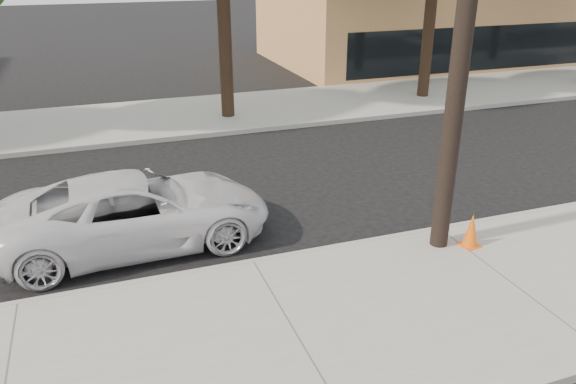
{
  "coord_description": "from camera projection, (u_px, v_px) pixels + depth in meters",
  "views": [
    {
      "loc": [
        -2.42,
        -10.83,
        5.41
      ],
      "look_at": [
        1.03,
        -1.16,
        1.0
      ],
      "focal_mm": 35.0,
      "sensor_mm": 36.0,
      "label": 1
    }
  ],
  "objects": [
    {
      "name": "traffic_cone",
      "position": [
        471.0,
        231.0,
        10.78
      ],
      "size": [
        0.39,
        0.39,
        0.67
      ],
      "rotation": [
        0.0,
        0.0,
        0.15
      ],
      "color": "#FF630D",
      "rests_on": "near_sidewalk"
    },
    {
      "name": "curb_near",
      "position": [
        253.0,
        264.0,
        10.41
      ],
      "size": [
        90.0,
        0.12,
        0.16
      ],
      "primitive_type": "cube",
      "color": "#9E9B93",
      "rests_on": "ground"
    },
    {
      "name": "ground",
      "position": [
        226.0,
        221.0,
        12.25
      ],
      "size": [
        120.0,
        120.0,
        0.0
      ],
      "primitive_type": "plane",
      "color": "black",
      "rests_on": "ground"
    },
    {
      "name": "near_sidewalk",
      "position": [
        294.0,
        334.0,
        8.5
      ],
      "size": [
        90.0,
        4.4,
        0.15
      ],
      "primitive_type": "cube",
      "color": "gray",
      "rests_on": "ground"
    },
    {
      "name": "far_sidewalk",
      "position": [
        168.0,
        118.0,
        19.58
      ],
      "size": [
        90.0,
        5.0,
        0.15
      ],
      "primitive_type": "cube",
      "color": "gray",
      "rests_on": "ground"
    },
    {
      "name": "police_cruiser",
      "position": [
        137.0,
        211.0,
        11.02
      ],
      "size": [
        5.28,
        2.58,
        1.44
      ],
      "primitive_type": "imported",
      "rotation": [
        0.0,
        0.0,
        1.61
      ],
      "color": "silver",
      "rests_on": "ground"
    },
    {
      "name": "building_main",
      "position": [
        443.0,
        20.0,
        30.25
      ],
      "size": [
        18.0,
        10.0,
        4.0
      ],
      "primitive_type": "cube",
      "color": "tan",
      "rests_on": "ground"
    }
  ]
}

